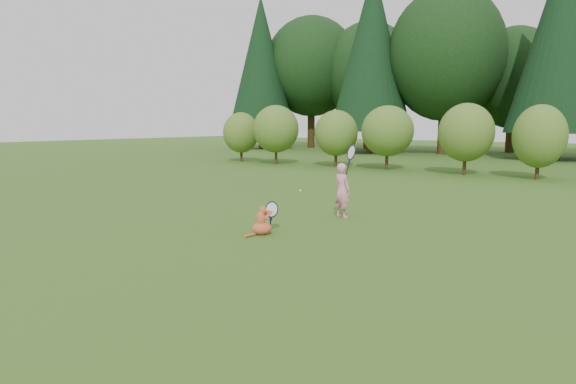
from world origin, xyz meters
The scene contains 6 objects.
ground centered at (0.00, 0.00, 0.00)m, with size 100.00×100.00×0.00m, color #295016.
shrub_row centered at (0.00, 13.00, 1.40)m, with size 28.00×3.00×2.80m, color #436D21, non-canonical shape.
woodland_backdrop centered at (0.00, 23.00, 7.50)m, with size 48.00×10.00×15.00m, color black, non-canonical shape.
child centered at (0.54, 2.31, 0.62)m, with size 0.71×0.49×1.76m.
cat centered at (0.17, 0.05, 0.28)m, with size 0.54×0.78×0.73m.
tennis_ball centered at (-0.25, 1.86, 0.57)m, with size 0.06×0.06×0.06m.
Camera 1 is at (5.70, -6.61, 2.02)m, focal length 30.00 mm.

